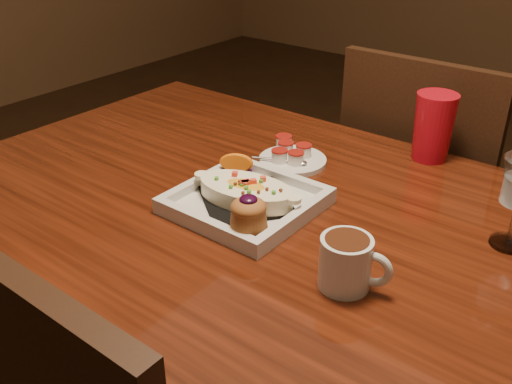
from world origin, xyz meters
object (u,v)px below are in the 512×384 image
Objects in this scene: table at (293,265)px; coffee_mug at (347,261)px; saucer at (291,158)px; plate at (246,198)px; red_tumbler at (433,127)px; chair_far at (422,202)px.

coffee_mug reaches higher than table.
coffee_mug is at bearing -44.07° from saucer.
red_tumbler is at bearing 67.94° from plate.
table is 0.26m from saucer.
red_tumbler reaches higher than plate.
plate is 1.65× the size of red_tumbler.
chair_far is 8.52× the size of coffee_mug.
saucer is (-0.14, -0.44, 0.26)m from chair_far.
plate is at bearing -164.64° from table.
plate is (-0.09, -0.66, 0.27)m from chair_far.
table is 0.44m from red_tumbler.
coffee_mug is at bearing -17.43° from plate.
table is at bearing 15.32° from plate.
chair_far reaches higher than plate.
table is at bearing 90.00° from chair_far.
chair_far reaches higher than table.
table is at bearing -101.28° from red_tumbler.
plate is 1.66× the size of saucer.
chair_far is at bearing 109.15° from red_tumbler.
chair_far is 6.34× the size of red_tumbler.
coffee_mug is (0.16, -0.74, 0.29)m from chair_far.
plate reaches higher than coffee_mug.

